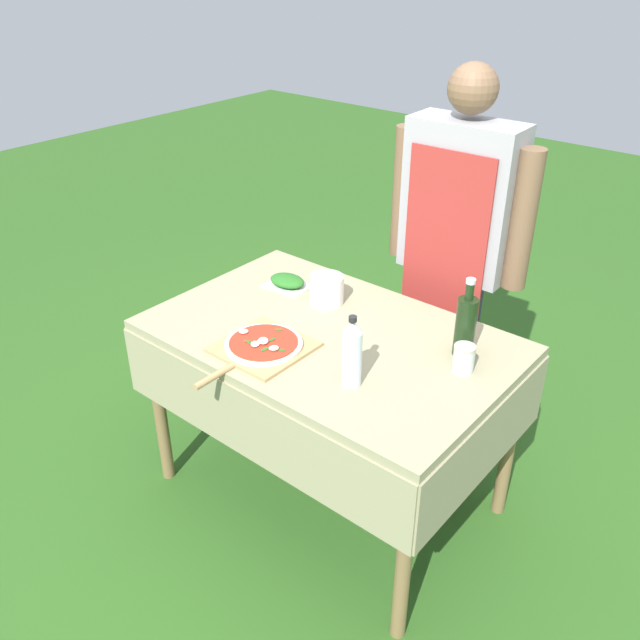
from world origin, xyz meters
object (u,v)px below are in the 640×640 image
object	(u,v)px
pizza_on_peel	(262,346)
herb_container	(287,281)
prep_table	(329,356)
sauce_jar	(464,360)
water_bottle	(352,353)
mixing_tub	(326,290)
oil_bottle	(465,325)
person_cook	(457,237)

from	to	relation	value
pizza_on_peel	herb_container	distance (m)	0.50
prep_table	pizza_on_peel	xyz separation A→B (m)	(-0.11, -0.24, 0.11)
herb_container	sauce_jar	distance (m)	0.88
prep_table	herb_container	xyz separation A→B (m)	(-0.37, 0.18, 0.12)
prep_table	pizza_on_peel	world-z (taller)	pizza_on_peel
water_bottle	mixing_tub	xyz separation A→B (m)	(-0.42, 0.38, -0.06)
oil_bottle	mixing_tub	bearing A→B (deg)	-178.94
pizza_on_peel	water_bottle	world-z (taller)	water_bottle
mixing_tub	sauce_jar	xyz separation A→B (m)	(0.66, -0.08, -0.01)
oil_bottle	sauce_jar	distance (m)	0.13
oil_bottle	water_bottle	size ratio (longest dim) A/B	1.15
sauce_jar	prep_table	bearing A→B (deg)	-169.06
oil_bottle	herb_container	world-z (taller)	oil_bottle
oil_bottle	sauce_jar	bearing A→B (deg)	-60.21
mixing_tub	sauce_jar	bearing A→B (deg)	-7.12
water_bottle	herb_container	distance (m)	0.75
prep_table	herb_container	size ratio (longest dim) A/B	6.98
mixing_tub	pizza_on_peel	bearing A→B (deg)	-83.61
herb_container	mixing_tub	world-z (taller)	mixing_tub
person_cook	herb_container	bearing A→B (deg)	43.70
person_cook	mixing_tub	bearing A→B (deg)	59.00
water_bottle	mixing_tub	distance (m)	0.57
oil_bottle	mixing_tub	distance (m)	0.61
person_cook	herb_container	xyz separation A→B (m)	(-0.49, -0.50, -0.17)
prep_table	oil_bottle	xyz separation A→B (m)	(0.45, 0.19, 0.22)
pizza_on_peel	sauce_jar	bearing A→B (deg)	28.99
person_cook	oil_bottle	distance (m)	0.59
sauce_jar	oil_bottle	bearing A→B (deg)	119.79
pizza_on_peel	mixing_tub	bearing A→B (deg)	96.61
oil_bottle	pizza_on_peel	bearing A→B (deg)	-142.43
person_cook	oil_bottle	xyz separation A→B (m)	(0.32, -0.49, -0.08)
person_cook	water_bottle	world-z (taller)	person_cook
herb_container	sauce_jar	world-z (taller)	sauce_jar
person_cook	herb_container	world-z (taller)	person_cook
prep_table	herb_container	world-z (taller)	herb_container
pizza_on_peel	water_bottle	distance (m)	0.39
person_cook	herb_container	size ratio (longest dim) A/B	8.68
water_bottle	sauce_jar	bearing A→B (deg)	51.15
prep_table	person_cook	bearing A→B (deg)	79.89
prep_table	sauce_jar	world-z (taller)	sauce_jar
pizza_on_peel	mixing_tub	world-z (taller)	mixing_tub
oil_bottle	herb_container	bearing A→B (deg)	-179.35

